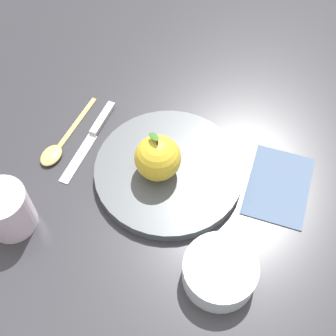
# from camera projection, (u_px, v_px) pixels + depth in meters

# --- Properties ---
(ground_plane) EXTENTS (2.40, 2.40, 0.00)m
(ground_plane) POSITION_uv_depth(u_px,v_px,m) (162.00, 164.00, 0.81)
(ground_plane) COLOR #2D2D33
(dinner_plate) EXTENTS (0.26, 0.26, 0.02)m
(dinner_plate) POSITION_uv_depth(u_px,v_px,m) (168.00, 171.00, 0.79)
(dinner_plate) COLOR #4C5156
(dinner_plate) RESTS_ON ground_plane
(apple) EXTENTS (0.08, 0.08, 0.09)m
(apple) POSITION_uv_depth(u_px,v_px,m) (158.00, 158.00, 0.74)
(apple) COLOR gold
(apple) RESTS_ON dinner_plate
(side_bowl) EXTENTS (0.11, 0.11, 0.04)m
(side_bowl) POSITION_uv_depth(u_px,v_px,m) (220.00, 271.00, 0.67)
(side_bowl) COLOR silver
(side_bowl) RESTS_ON ground_plane
(cup) EXTENTS (0.08, 0.08, 0.08)m
(cup) POSITION_uv_depth(u_px,v_px,m) (6.00, 209.00, 0.71)
(cup) COLOR silver
(cup) RESTS_ON ground_plane
(knife) EXTENTS (0.13, 0.16, 0.01)m
(knife) POSITION_uv_depth(u_px,v_px,m) (93.00, 133.00, 0.84)
(knife) COLOR silver
(knife) RESTS_ON ground_plane
(spoon) EXTENTS (0.12, 0.16, 0.01)m
(spoon) POSITION_uv_depth(u_px,v_px,m) (57.00, 147.00, 0.82)
(spoon) COLOR #D8B766
(spoon) RESTS_ON ground_plane
(linen_napkin) EXTENTS (0.18, 0.18, 0.00)m
(linen_napkin) POSITION_uv_depth(u_px,v_px,m) (279.00, 185.00, 0.78)
(linen_napkin) COLOR slate
(linen_napkin) RESTS_ON ground_plane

